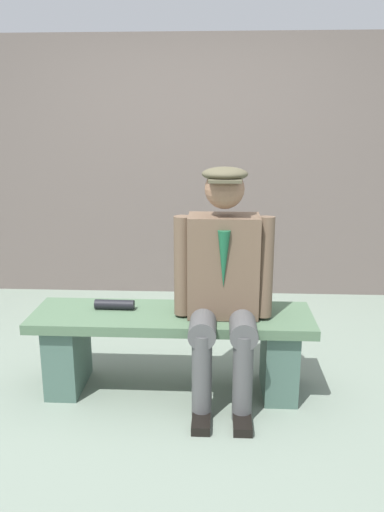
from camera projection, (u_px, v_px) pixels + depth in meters
The scene contains 5 objects.
ground_plane at pixel (173, 388), 3.15m from camera, with size 30.00×30.00×0.00m, color gray.
bench at pixel (172, 341), 3.07m from camera, with size 1.65×0.47×0.49m.
seated_man at pixel (223, 276), 2.88m from camera, with size 0.57×0.62×1.35m.
rolled_magazine at pixel (115, 305), 3.08m from camera, with size 0.06×0.06×0.24m, color black.
stadium_wall at pixel (190, 169), 4.76m from camera, with size 12.00×0.24×2.33m, color #635752.
Camera 1 is at (-0.27, 2.83, 1.59)m, focal length 36.00 mm.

